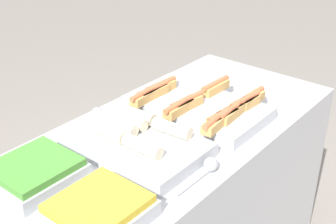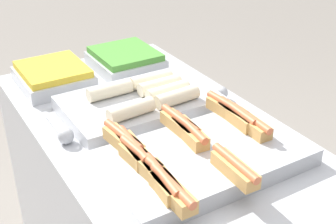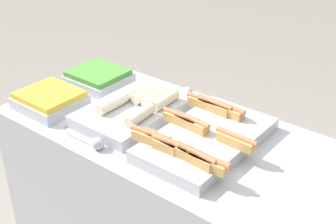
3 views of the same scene
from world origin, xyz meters
TOP-DOWN VIEW (x-y plane):
  - counter at (0.00, 0.00)m, footprint 1.48×0.70m
  - tray_hotdogs at (0.15, -0.01)m, footprint 0.42×0.55m
  - tray_wraps at (-0.21, 0.00)m, footprint 0.31×0.49m
  - tray_side_front at (-0.56, -0.17)m, footprint 0.26×0.24m
  - tray_side_back at (-0.56, 0.12)m, footprint 0.26×0.24m
  - serving_spoon_near at (-0.16, -0.28)m, footprint 0.20×0.05m
  - serving_spoon_far at (-0.16, 0.28)m, footprint 0.22×0.05m

SIDE VIEW (x-z plane):
  - counter at x=0.00m, z-range 0.00..0.89m
  - serving_spoon_far at x=-0.16m, z-range 0.89..0.94m
  - serving_spoon_near at x=-0.16m, z-range 0.89..0.94m
  - tray_wraps at x=-0.21m, z-range 0.88..0.97m
  - tray_side_front at x=-0.56m, z-range 0.89..0.97m
  - tray_side_back at x=-0.56m, z-range 0.89..0.97m
  - tray_hotdogs at x=0.15m, z-range 0.88..0.98m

